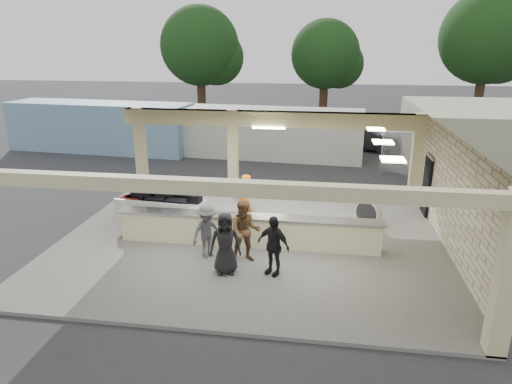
% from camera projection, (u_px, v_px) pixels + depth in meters
% --- Properties ---
extents(ground, '(120.00, 120.00, 0.00)m').
position_uv_depth(ground, '(251.00, 241.00, 14.68)').
color(ground, '#2B2B2E').
rests_on(ground, ground).
extents(pavilion, '(12.01, 10.00, 3.55)m').
position_uv_depth(pavilion, '(260.00, 195.00, 14.85)').
color(pavilion, '#5F5D58').
rests_on(pavilion, ground).
extents(baggage_counter, '(8.20, 0.58, 0.98)m').
position_uv_depth(baggage_counter, '(248.00, 230.00, 14.02)').
color(baggage_counter, beige).
rests_on(baggage_counter, pavilion).
extents(luggage_cart, '(2.85, 1.92, 1.58)m').
position_uv_depth(luggage_cart, '(162.00, 199.00, 15.73)').
color(luggage_cart, silver).
rests_on(luggage_cart, pavilion).
extents(drum_fan, '(0.88, 0.80, 0.99)m').
position_uv_depth(drum_fan, '(369.00, 213.00, 15.36)').
color(drum_fan, silver).
rests_on(drum_fan, pavilion).
extents(baggage_handler, '(0.46, 0.72, 1.85)m').
position_uv_depth(baggage_handler, '(245.00, 201.00, 15.27)').
color(baggage_handler, orange).
rests_on(baggage_handler, pavilion).
extents(passenger_a, '(0.93, 0.51, 1.83)m').
position_uv_depth(passenger_a, '(245.00, 231.00, 12.87)').
color(passenger_a, brown).
rests_on(passenger_a, pavilion).
extents(passenger_b, '(1.03, 0.76, 1.67)m').
position_uv_depth(passenger_b, '(273.00, 245.00, 12.17)').
color(passenger_b, black).
rests_on(passenger_b, pavilion).
extents(passenger_c, '(0.95, 1.01, 1.59)m').
position_uv_depth(passenger_c, '(207.00, 231.00, 13.17)').
color(passenger_c, '#444448').
rests_on(passenger_c, pavilion).
extents(passenger_d, '(0.90, 0.51, 1.73)m').
position_uv_depth(passenger_d, '(225.00, 243.00, 12.22)').
color(passenger_d, black).
rests_on(passenger_d, pavilion).
extents(car_white_a, '(6.01, 3.78, 1.59)m').
position_uv_depth(car_white_a, '(432.00, 139.00, 26.31)').
color(car_white_a, white).
rests_on(car_white_a, ground).
extents(car_white_b, '(4.68, 3.05, 1.38)m').
position_uv_depth(car_white_b, '(465.00, 140.00, 26.51)').
color(car_white_b, white).
rests_on(car_white_b, ground).
extents(car_dark, '(4.76, 2.45, 1.51)m').
position_uv_depth(car_dark, '(361.00, 137.00, 27.04)').
color(car_dark, black).
rests_on(car_dark, ground).
extents(container_white, '(12.50, 3.38, 2.68)m').
position_uv_depth(container_white, '(250.00, 132.00, 25.39)').
color(container_white, silver).
rests_on(container_white, ground).
extents(container_blue, '(10.95, 3.47, 2.80)m').
position_uv_depth(container_blue, '(100.00, 127.00, 26.70)').
color(container_blue, '#7EA7CA').
rests_on(container_blue, ground).
extents(tree_left, '(6.60, 6.30, 9.00)m').
position_uv_depth(tree_left, '(204.00, 49.00, 36.72)').
color(tree_left, '#382619').
rests_on(tree_left, ground).
extents(tree_mid, '(6.00, 5.60, 8.00)m').
position_uv_depth(tree_mid, '(329.00, 57.00, 37.39)').
color(tree_mid, '#382619').
rests_on(tree_mid, ground).
extents(tree_right, '(7.20, 7.00, 10.00)m').
position_uv_depth(tree_right, '(491.00, 41.00, 34.36)').
color(tree_right, '#382619').
rests_on(tree_right, ground).
extents(adjacent_building, '(6.00, 8.00, 3.20)m').
position_uv_depth(adjacent_building, '(475.00, 139.00, 22.24)').
color(adjacent_building, '#B0AF8C').
rests_on(adjacent_building, ground).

